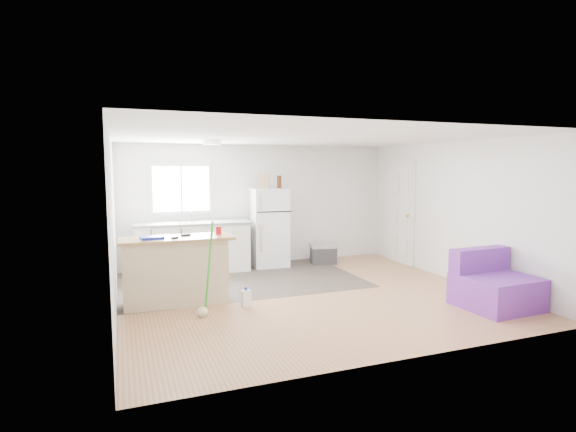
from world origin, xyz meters
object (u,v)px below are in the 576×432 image
object	(u,v)px
cooler	(323,254)
mop	(204,298)
cleaner_jug	(246,298)
red_cup	(219,231)
purple_seat	(494,287)
bottle_left	(280,182)
kitchen_cabinets	(193,247)
bottle_right	(279,182)
blue_tray	(152,238)
peninsula	(176,270)
cardboard_box	(263,181)
refrigerator	(269,227)

from	to	relation	value
cooler	mop	world-z (taller)	mop
cleaner_jug	red_cup	distance (m)	1.08
purple_seat	bottle_left	bearing A→B (deg)	116.12
bottle_left	kitchen_cabinets	bearing A→B (deg)	177.03
purple_seat	bottle_right	world-z (taller)	bottle_right
cooler	blue_tray	xyz separation A→B (m)	(-3.45, -1.76, 0.78)
kitchen_cabinets	blue_tray	size ratio (longest dim) A/B	7.18
peninsula	cooler	size ratio (longest dim) A/B	2.68
cardboard_box	bottle_right	bearing A→B (deg)	-3.60
refrigerator	bottle_left	size ratio (longest dim) A/B	6.18
blue_tray	bottle_right	xyz separation A→B (m)	(2.54, 1.91, 0.68)
mop	bottle_left	xyz separation A→B (m)	(1.95, 2.50, 1.44)
mop	blue_tray	xyz separation A→B (m)	(-0.60, 0.62, 0.75)
cooler	red_cup	size ratio (longest dim) A/B	4.92
red_cup	blue_tray	size ratio (longest dim) A/B	0.40
purple_seat	kitchen_cabinets	bearing A→B (deg)	132.43
red_cup	cardboard_box	distance (m)	2.35
peninsula	cardboard_box	size ratio (longest dim) A/B	5.27
mop	cooler	bearing A→B (deg)	28.30
red_cup	kitchen_cabinets	bearing A→B (deg)	92.67
refrigerator	mop	bearing A→B (deg)	-120.69
purple_seat	mop	size ratio (longest dim) A/B	0.78
peninsula	purple_seat	bearing A→B (deg)	-21.91
purple_seat	refrigerator	bearing A→B (deg)	117.94
purple_seat	cardboard_box	bearing A→B (deg)	119.49
peninsula	cleaner_jug	xyz separation A→B (m)	(0.90, -0.49, -0.37)
cleaner_jug	bottle_right	distance (m)	3.12
peninsula	refrigerator	size ratio (longest dim) A/B	1.02
kitchen_cabinets	purple_seat	xyz separation A→B (m)	(3.61, -3.63, -0.19)
kitchen_cabinets	cooler	bearing A→B (deg)	-0.41
peninsula	cardboard_box	xyz separation A→B (m)	(1.92, 1.89, 1.20)
blue_tray	bottle_right	size ratio (longest dim) A/B	1.20
bottle_left	mop	bearing A→B (deg)	-127.95
peninsula	cleaner_jug	bearing A→B (deg)	-28.17
red_cup	bottle_right	size ratio (longest dim) A/B	0.48
red_cup	bottle_left	world-z (taller)	bottle_left
purple_seat	red_cup	size ratio (longest dim) A/B	8.31
red_cup	bottle_left	bearing A→B (deg)	48.42
purple_seat	red_cup	distance (m)	4.00
peninsula	refrigerator	world-z (taller)	refrigerator
refrigerator	cleaner_jug	distance (m)	2.73
kitchen_cabinets	cooler	world-z (taller)	kitchen_cabinets
mop	cardboard_box	bearing A→B (deg)	45.82
blue_tray	cardboard_box	xyz separation A→B (m)	(2.23, 1.93, 0.71)
cleaner_jug	cooler	bearing A→B (deg)	34.19
peninsula	mop	xyz separation A→B (m)	(0.28, -0.67, -0.26)
refrigerator	cardboard_box	bearing A→B (deg)	-166.64
cleaner_jug	bottle_right	bearing A→B (deg)	50.21
mop	cardboard_box	distance (m)	3.37
mop	bottle_left	distance (m)	3.48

